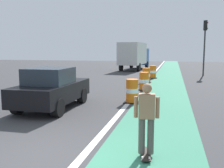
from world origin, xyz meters
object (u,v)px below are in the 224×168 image
object	(u,v)px
parked_sedan_nearest	(52,89)
traffic_barrel_back	(146,75)
traffic_barrel_mid	(144,81)
traffic_barrel_far	(153,72)
traffic_light_corner	(205,38)
skateboarder_on_lane	(146,118)
delivery_truck_down_block	(134,55)
traffic_barrel_front	(132,91)

from	to	relation	value
parked_sedan_nearest	traffic_barrel_back	xyz separation A→B (m)	(2.90, 9.39, -0.30)
traffic_barrel_mid	traffic_barrel_far	distance (m)	6.72
traffic_barrel_far	parked_sedan_nearest	bearing A→B (deg)	-104.15
traffic_barrel_back	parked_sedan_nearest	bearing A→B (deg)	-107.16
traffic_barrel_mid	traffic_barrel_back	bearing A→B (deg)	94.01
traffic_barrel_far	traffic_light_corner	bearing A→B (deg)	37.49
parked_sedan_nearest	traffic_barrel_mid	distance (m)	6.57
skateboarder_on_lane	traffic_light_corner	size ratio (longest dim) A/B	0.33
traffic_barrel_back	delivery_truck_down_block	world-z (taller)	delivery_truck_down_block
skateboarder_on_lane	traffic_barrel_far	xyz separation A→B (m)	(-1.16, 16.44, -0.38)
traffic_barrel_mid	delivery_truck_down_block	size ratio (longest dim) A/B	0.14
parked_sedan_nearest	delivery_truck_down_block	distance (m)	21.43
traffic_barrel_mid	traffic_barrel_front	bearing A→B (deg)	-91.72
skateboarder_on_lane	traffic_barrel_far	world-z (taller)	skateboarder_on_lane
traffic_barrel_mid	traffic_light_corner	xyz separation A→B (m)	(4.45, 10.14, 2.97)
traffic_barrel_back	traffic_barrel_far	distance (m)	3.09
traffic_barrel_mid	traffic_barrel_far	size ratio (longest dim) A/B	1.00
traffic_barrel_mid	delivery_truck_down_block	world-z (taller)	delivery_truck_down_block
traffic_light_corner	traffic_barrel_front	bearing A→B (deg)	-108.10
traffic_barrel_far	traffic_light_corner	size ratio (longest dim) A/B	0.21
traffic_light_corner	traffic_barrel_back	bearing A→B (deg)	-125.90
traffic_barrel_mid	traffic_light_corner	size ratio (longest dim) A/B	0.21
traffic_barrel_far	skateboarder_on_lane	bearing A→B (deg)	-85.97
traffic_barrel_front	traffic_barrel_mid	world-z (taller)	same
traffic_barrel_front	traffic_light_corner	distance (m)	14.98
traffic_barrel_far	traffic_barrel_front	bearing A→B (deg)	-90.55
traffic_light_corner	delivery_truck_down_block	bearing A→B (deg)	143.35
parked_sedan_nearest	traffic_light_corner	bearing A→B (deg)	64.43
parked_sedan_nearest	traffic_barrel_front	distance (m)	3.62
traffic_barrel_back	skateboarder_on_lane	bearing A→B (deg)	-84.01
delivery_truck_down_block	traffic_light_corner	xyz separation A→B (m)	(7.41, -5.52, 1.65)
traffic_barrel_front	traffic_light_corner	bearing A→B (deg)	71.90
delivery_truck_down_block	traffic_light_corner	distance (m)	9.39
parked_sedan_nearest	traffic_barrel_far	xyz separation A→B (m)	(3.14, 12.47, -0.30)
parked_sedan_nearest	delivery_truck_down_block	bearing A→B (deg)	89.49
traffic_barrel_front	traffic_barrel_far	xyz separation A→B (m)	(0.10, 10.54, 0.00)
parked_sedan_nearest	traffic_barrel_far	bearing A→B (deg)	75.85
traffic_barrel_far	delivery_truck_down_block	world-z (taller)	delivery_truck_down_block
skateboarder_on_lane	traffic_barrel_front	distance (m)	6.05
traffic_barrel_back	traffic_barrel_far	xyz separation A→B (m)	(0.24, 3.08, 0.00)
parked_sedan_nearest	traffic_barrel_far	distance (m)	12.86
traffic_barrel_back	traffic_light_corner	xyz separation A→B (m)	(4.70, 6.50, 2.97)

